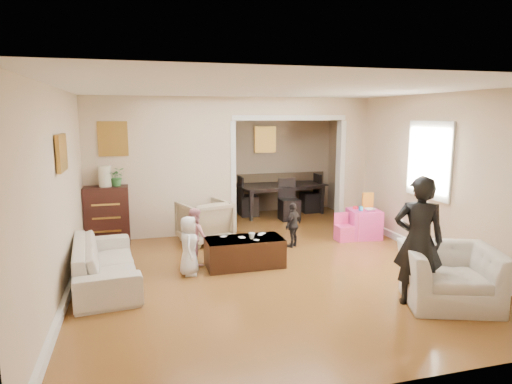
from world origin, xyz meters
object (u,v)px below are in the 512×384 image
object	(u,v)px
sofa	(105,262)
play_table	(364,224)
coffee_table	(244,252)
adult_person	(418,241)
dining_table	(280,199)
armchair_back	(205,222)
table_lamp	(105,176)
cyan_cup	(361,209)
child_kneel_a	(189,246)
coffee_cup	(252,236)
armchair_front	(449,276)
child_kneel_b	(195,236)
dresser	(107,215)
child_toddler	(293,225)

from	to	relation	value
sofa	play_table	world-z (taller)	sofa
coffee_table	adult_person	bearing A→B (deg)	-48.35
dining_table	adult_person	xyz separation A→B (m)	(0.01, -5.19, 0.44)
dining_table	adult_person	world-z (taller)	adult_person
armchair_back	table_lamp	size ratio (longest dim) A/B	2.31
play_table	dining_table	xyz separation A→B (m)	(-0.87, 2.35, 0.08)
cyan_cup	child_kneel_a	world-z (taller)	child_kneel_a
table_lamp	cyan_cup	xyz separation A→B (m)	(4.48, -0.87, -0.65)
armchair_back	coffee_cup	size ratio (longest dim) A/B	8.52
sofa	child_kneel_a	size ratio (longest dim) A/B	2.34
coffee_table	child_kneel_a	xyz separation A→B (m)	(-0.85, -0.15, 0.21)
coffee_cup	adult_person	distance (m)	2.42
coffee_cup	adult_person	xyz separation A→B (m)	(1.57, -1.82, 0.31)
child_kneel_a	dining_table	bearing A→B (deg)	-26.05
armchair_front	armchair_back	bearing A→B (deg)	145.30
adult_person	child_kneel_b	distance (m)	3.23
sofa	dresser	bearing A→B (deg)	-3.40
table_lamp	child_toddler	bearing A→B (deg)	-18.52
child_kneel_b	child_toddler	size ratio (longest dim) A/B	1.12
play_table	coffee_cup	bearing A→B (deg)	-157.28
sofa	child_toddler	bearing A→B (deg)	-78.47
armchair_back	adult_person	distance (m)	3.92
play_table	child_toddler	distance (m)	1.50
coffee_cup	child_toddler	world-z (taller)	child_toddler
armchair_back	coffee_table	bearing A→B (deg)	85.81
coffee_cup	play_table	distance (m)	2.64
armchair_back	coffee_cup	world-z (taller)	armchair_back
play_table	cyan_cup	xyz separation A→B (m)	(-0.10, -0.05, 0.30)
play_table	child_toddler	world-z (taller)	child_toddler
child_toddler	table_lamp	bearing A→B (deg)	-58.70
coffee_table	child_kneel_b	size ratio (longest dim) A/B	1.32
coffee_table	coffee_cup	bearing A→B (deg)	-26.57
dining_table	cyan_cup	bearing A→B (deg)	-80.03
play_table	child_kneel_b	distance (m)	3.30
armchair_front	dining_table	xyz separation A→B (m)	(-0.41, 5.28, -0.00)
dresser	adult_person	bearing A→B (deg)	-44.55
child_kneel_a	child_kneel_b	bearing A→B (deg)	-8.62
table_lamp	play_table	distance (m)	4.75
table_lamp	cyan_cup	world-z (taller)	table_lamp
child_kneel_a	child_toddler	size ratio (longest dim) A/B	1.10
armchair_back	dining_table	distance (m)	2.77
armchair_back	play_table	world-z (taller)	armchair_back
sofa	adult_person	distance (m)	4.06
adult_person	child_kneel_a	size ratio (longest dim) A/B	1.84
sofa	coffee_cup	xyz separation A→B (m)	(2.09, 0.12, 0.18)
cyan_cup	adult_person	size ratio (longest dim) A/B	0.05
armchair_front	coffee_cup	world-z (taller)	armchair_front
child_kneel_b	dining_table	bearing A→B (deg)	-58.17
coffee_table	child_kneel_a	world-z (taller)	child_kneel_a
coffee_table	adult_person	distance (m)	2.57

